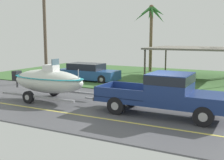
{
  "coord_description": "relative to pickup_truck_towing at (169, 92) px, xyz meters",
  "views": [
    {
      "loc": [
        4.46,
        -12.15,
        3.48
      ],
      "look_at": [
        -1.98,
        0.08,
        1.37
      ],
      "focal_mm": 46.19,
      "sensor_mm": 36.0,
      "label": 1
    }
  ],
  "objects": [
    {
      "name": "ground",
      "position": [
        -0.93,
        8.46,
        -1.06
      ],
      "size": [
        36.0,
        22.0,
        0.11
      ],
      "color": "#4C4C51"
    },
    {
      "name": "palm_tree_far_left",
      "position": [
        -6.22,
        14.6,
        3.98
      ],
      "size": [
        3.22,
        3.47,
        6.44
      ],
      "color": "brown",
      "rests_on": "ground"
    },
    {
      "name": "pickup_truck_towing",
      "position": [
        0.0,
        0.0,
        0.0
      ],
      "size": [
        6.03,
        1.97,
        1.9
      ],
      "color": "navy",
      "rests_on": "ground"
    },
    {
      "name": "parked_sedan_far",
      "position": [
        -8.54,
        6.88,
        -0.38
      ],
      "size": [
        4.79,
        1.82,
        1.38
      ],
      "color": "#234C89",
      "rests_on": "ground"
    },
    {
      "name": "boat_on_trailer",
      "position": [
        -6.77,
        0.0,
        0.02
      ],
      "size": [
        5.8,
        2.32,
        2.29
      ],
      "color": "gray",
      "rests_on": "ground"
    },
    {
      "name": "utility_pole",
      "position": [
        -11.11,
        4.96,
        3.2
      ],
      "size": [
        0.24,
        1.8,
        8.2
      ],
      "color": "brown",
      "rests_on": "ground"
    },
    {
      "name": "carport_awning",
      "position": [
        -1.6,
        11.94,
        1.41
      ],
      "size": [
        6.75,
        5.98,
        2.57
      ],
      "color": "#4C4238",
      "rests_on": "ground"
    }
  ]
}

